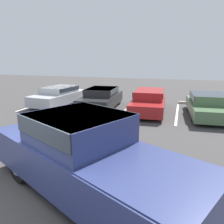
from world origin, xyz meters
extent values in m
plane|color=#423F3F|center=(0.00, 0.00, 0.00)|extent=(60.00, 60.00, 0.00)
cube|color=white|center=(-6.10, 9.11, 0.00)|extent=(0.12, 4.98, 0.01)
cube|color=white|center=(-3.11, 9.11, 0.00)|extent=(0.12, 4.98, 0.01)
cube|color=white|center=(-0.12, 9.11, 0.00)|extent=(0.12, 4.98, 0.01)
cube|color=white|center=(2.86, 9.11, 0.00)|extent=(0.12, 4.98, 0.01)
cube|color=navy|center=(1.11, 0.69, 0.72)|extent=(5.82, 4.18, 0.90)
cube|color=navy|center=(0.87, 0.81, 1.50)|extent=(2.58, 2.51, 0.67)
cube|color=#2D3842|center=(0.87, 0.81, 1.65)|extent=(2.57, 2.55, 0.37)
cube|color=navy|center=(2.68, -0.06, 1.12)|extent=(2.66, 2.61, 0.13)
cylinder|color=black|center=(2.96, 0.72, 0.45)|extent=(0.94, 0.65, 0.90)
cylinder|color=#ADADB2|center=(2.96, 0.72, 0.45)|extent=(0.58, 0.49, 0.49)
cylinder|color=black|center=(-0.01, 2.15, 0.45)|extent=(0.94, 0.65, 0.90)
cylinder|color=#ADADB2|center=(-0.01, 2.15, 0.45)|extent=(0.58, 0.49, 0.49)
cylinder|color=black|center=(-0.73, 0.66, 0.45)|extent=(0.94, 0.65, 0.90)
cylinder|color=#ADADB2|center=(-0.73, 0.66, 0.45)|extent=(0.58, 0.49, 0.49)
cube|color=#B7BABF|center=(-4.69, 9.12, 0.49)|extent=(2.20, 4.43, 0.64)
cube|color=#B7BABF|center=(-4.68, 9.21, 1.01)|extent=(1.80, 2.37, 0.40)
cube|color=#2D3842|center=(-4.68, 9.21, 1.09)|extent=(1.87, 2.33, 0.24)
cylinder|color=black|center=(-4.01, 7.81, 0.31)|extent=(0.26, 0.63, 0.61)
cylinder|color=#ADADB2|center=(-4.01, 7.81, 0.31)|extent=(0.24, 0.35, 0.34)
cylinder|color=black|center=(-5.59, 7.96, 0.31)|extent=(0.26, 0.63, 0.61)
cylinder|color=#ADADB2|center=(-5.59, 7.96, 0.31)|extent=(0.24, 0.35, 0.34)
cylinder|color=black|center=(-3.78, 10.29, 0.31)|extent=(0.26, 0.63, 0.61)
cylinder|color=#ADADB2|center=(-3.78, 10.29, 0.31)|extent=(0.24, 0.35, 0.34)
cylinder|color=black|center=(-5.36, 10.43, 0.31)|extent=(0.26, 0.63, 0.61)
cylinder|color=#ADADB2|center=(-5.36, 10.43, 0.31)|extent=(0.24, 0.35, 0.34)
cube|color=#232326|center=(-1.69, 9.09, 0.49)|extent=(2.14, 4.40, 0.64)
cube|color=#232326|center=(-1.69, 9.17, 1.02)|extent=(1.77, 2.33, 0.43)
cube|color=#2D3842|center=(-1.69, 9.17, 1.11)|extent=(1.84, 2.29, 0.26)
cylinder|color=black|center=(-0.81, 7.90, 0.30)|extent=(0.26, 0.62, 0.61)
cylinder|color=#ADADB2|center=(-0.81, 7.90, 0.30)|extent=(0.25, 0.35, 0.33)
cylinder|color=black|center=(-2.40, 7.79, 0.30)|extent=(0.26, 0.62, 0.61)
cylinder|color=#ADADB2|center=(-2.40, 7.79, 0.30)|extent=(0.25, 0.35, 0.33)
cylinder|color=black|center=(-0.98, 10.38, 0.30)|extent=(0.26, 0.62, 0.61)
cylinder|color=#ADADB2|center=(-0.98, 10.38, 0.30)|extent=(0.25, 0.35, 0.33)
cylinder|color=black|center=(-2.57, 10.27, 0.30)|extent=(0.26, 0.62, 0.61)
cylinder|color=#ADADB2|center=(-2.57, 10.27, 0.30)|extent=(0.25, 0.35, 0.33)
cube|color=maroon|center=(1.26, 9.04, 0.48)|extent=(2.03, 4.83, 0.61)
cube|color=maroon|center=(1.25, 9.14, 1.01)|extent=(1.69, 2.55, 0.47)
cube|color=#2D3842|center=(1.25, 9.14, 1.11)|extent=(1.76, 2.50, 0.28)
cylinder|color=black|center=(2.09, 7.71, 0.31)|extent=(0.26, 0.64, 0.63)
cylinder|color=#ADADB2|center=(2.09, 7.71, 0.31)|extent=(0.26, 0.36, 0.34)
cylinder|color=black|center=(0.59, 7.63, 0.31)|extent=(0.26, 0.64, 0.63)
cylinder|color=#ADADB2|center=(0.59, 7.63, 0.31)|extent=(0.26, 0.36, 0.34)
cylinder|color=black|center=(1.93, 10.46, 0.31)|extent=(0.26, 0.64, 0.63)
cylinder|color=#ADADB2|center=(1.93, 10.46, 0.31)|extent=(0.26, 0.36, 0.34)
cylinder|color=black|center=(0.43, 10.37, 0.31)|extent=(0.26, 0.64, 0.63)
cylinder|color=#ADADB2|center=(0.43, 10.37, 0.31)|extent=(0.26, 0.36, 0.34)
cube|color=#4C6B47|center=(4.39, 8.87, 0.46)|extent=(2.13, 4.61, 0.58)
cube|color=#4C6B47|center=(4.38, 8.96, 0.99)|extent=(1.76, 2.44, 0.47)
cube|color=#2D3842|center=(4.38, 8.96, 1.08)|extent=(1.83, 2.40, 0.28)
cylinder|color=black|center=(3.70, 7.52, 0.32)|extent=(0.28, 0.65, 0.63)
cylinder|color=#ADADB2|center=(3.70, 7.52, 0.32)|extent=(0.27, 0.36, 0.35)
cylinder|color=black|center=(5.07, 10.22, 0.32)|extent=(0.28, 0.65, 0.63)
cylinder|color=#ADADB2|center=(5.07, 10.22, 0.32)|extent=(0.27, 0.36, 0.35)
cylinder|color=black|center=(3.52, 10.12, 0.32)|extent=(0.28, 0.65, 0.63)
cylinder|color=#ADADB2|center=(3.52, 10.12, 0.32)|extent=(0.27, 0.36, 0.35)
cube|color=#B7B2A8|center=(3.74, 12.03, 0.07)|extent=(1.68, 0.20, 0.14)
camera|label=1|loc=(2.99, -3.40, 3.03)|focal=35.00mm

